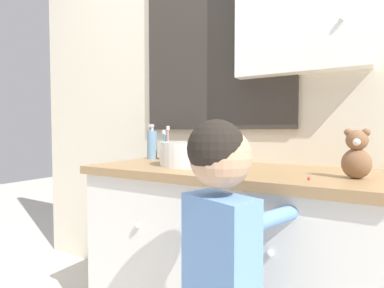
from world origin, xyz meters
TOP-DOWN VIEW (x-y plane):
  - wall_back at (0.01, 0.62)m, footprint 3.20×0.18m
  - vanity_counter at (0.00, 0.33)m, footprint 1.18×0.55m
  - sink_basin at (-0.17, 0.34)m, footprint 0.31×0.36m
  - toothbrush_holder at (-0.43, 0.50)m, footprint 0.07×0.07m
  - soap_dispenser at (-0.52, 0.48)m, footprint 0.06×0.06m
  - child_figure at (0.19, -0.12)m, footprint 0.32×0.42m
  - teddy_bear at (0.49, 0.28)m, footprint 0.09×0.08m

SIDE VIEW (x-z plane):
  - vanity_counter at x=0.00m, z-range 0.00..0.78m
  - child_figure at x=0.19m, z-range 0.10..1.07m
  - toothbrush_holder at x=-0.43m, z-range 0.74..0.92m
  - sink_basin at x=-0.17m, z-range 0.75..0.92m
  - teddy_bear at x=0.49m, z-range 0.78..0.94m
  - soap_dispenser at x=-0.52m, z-range 0.77..0.96m
  - wall_back at x=0.01m, z-range 0.04..2.54m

